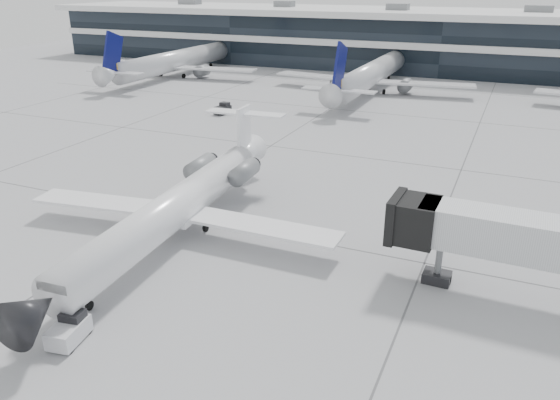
% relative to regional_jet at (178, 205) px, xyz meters
% --- Properties ---
extents(ground, '(220.00, 220.00, 0.00)m').
position_rel_regional_jet_xyz_m(ground, '(6.71, 2.72, -2.31)').
color(ground, gray).
rests_on(ground, ground).
extents(terminal, '(170.00, 22.00, 10.00)m').
position_rel_regional_jet_xyz_m(terminal, '(6.71, 84.72, 2.69)').
color(terminal, black).
rests_on(terminal, ground).
extents(bg_jet_left, '(32.00, 40.00, 9.60)m').
position_rel_regional_jet_xyz_m(bg_jet_left, '(-38.29, 57.72, -2.31)').
color(bg_jet_left, silver).
rests_on(bg_jet_left, ground).
extents(bg_jet_center, '(32.00, 40.00, 9.60)m').
position_rel_regional_jet_xyz_m(bg_jet_center, '(-1.29, 57.72, -2.31)').
color(bg_jet_center, silver).
rests_on(bg_jet_center, ground).
extents(regional_jet, '(23.46, 29.31, 6.76)m').
position_rel_regional_jet_xyz_m(regional_jet, '(0.00, 0.00, 0.00)').
color(regional_jet, white).
rests_on(regional_jet, ground).
extents(jet_bridge, '(16.28, 3.66, 5.23)m').
position_rel_regional_jet_xyz_m(jet_bridge, '(23.67, 0.51, 1.50)').
color(jet_bridge, silver).
rests_on(jet_bridge, ground).
extents(baggage_tug, '(1.68, 2.43, 1.42)m').
position_rel_regional_jet_xyz_m(baggage_tug, '(1.72, -12.63, -1.67)').
color(baggage_tug, silver).
rests_on(baggage_tug, ground).
extents(traffic_cone, '(0.45, 0.45, 0.51)m').
position_rel_regional_jet_xyz_m(traffic_cone, '(-3.22, 12.75, -2.07)').
color(traffic_cone, '#FF5D0D').
rests_on(traffic_cone, ground).
extents(far_tug, '(1.72, 2.52, 1.49)m').
position_rel_regional_jet_xyz_m(far_tug, '(-15.44, 33.87, -1.64)').
color(far_tug, black).
rests_on(far_tug, ground).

